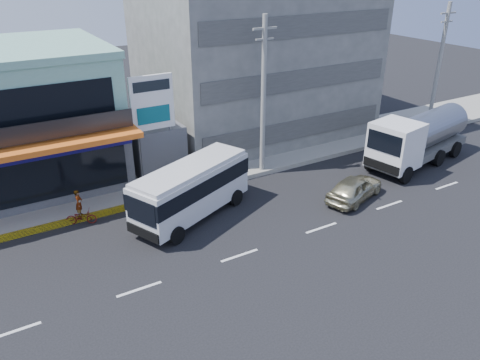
# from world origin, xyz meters

# --- Properties ---
(ground) EXTENTS (120.00, 120.00, 0.00)m
(ground) POSITION_xyz_m (0.00, 0.00, 0.00)
(ground) COLOR black
(ground) RESTS_ON ground
(sidewalk) EXTENTS (70.00, 5.00, 0.30)m
(sidewalk) POSITION_xyz_m (5.00, 9.50, 0.15)
(sidewalk) COLOR gray
(sidewalk) RESTS_ON ground
(shop_building) EXTENTS (12.40, 11.70, 8.00)m
(shop_building) POSITION_xyz_m (-8.00, 13.95, 4.00)
(shop_building) COLOR #45464A
(shop_building) RESTS_ON ground
(concrete_building) EXTENTS (16.00, 12.00, 14.00)m
(concrete_building) POSITION_xyz_m (10.00, 15.00, 7.00)
(concrete_building) COLOR gray
(concrete_building) RESTS_ON ground
(gap_structure) EXTENTS (3.00, 6.00, 3.50)m
(gap_structure) POSITION_xyz_m (0.00, 12.00, 1.75)
(gap_structure) COLOR #45464A
(gap_structure) RESTS_ON ground
(satellite_dish) EXTENTS (1.50, 1.50, 0.15)m
(satellite_dish) POSITION_xyz_m (0.00, 11.00, 3.58)
(satellite_dish) COLOR slate
(satellite_dish) RESTS_ON gap_structure
(billboard) EXTENTS (2.60, 0.18, 6.90)m
(billboard) POSITION_xyz_m (-0.50, 9.20, 4.93)
(billboard) COLOR gray
(billboard) RESTS_ON ground
(utility_pole_near) EXTENTS (1.60, 0.30, 10.00)m
(utility_pole_near) POSITION_xyz_m (6.00, 7.40, 5.15)
(utility_pole_near) COLOR #999993
(utility_pole_near) RESTS_ON ground
(utility_pole_far) EXTENTS (1.60, 0.30, 10.00)m
(utility_pole_far) POSITION_xyz_m (22.00, 7.40, 5.15)
(utility_pole_far) COLOR #999993
(utility_pole_far) RESTS_ON ground
(minibus) EXTENTS (7.61, 5.07, 3.05)m
(minibus) POSITION_xyz_m (-0.34, 4.54, 1.82)
(minibus) COLOR silver
(minibus) RESTS_ON ground
(sedan) EXTENTS (4.63, 2.99, 1.47)m
(sedan) POSITION_xyz_m (8.71, 1.60, 0.73)
(sedan) COLOR beige
(sedan) RESTS_ON ground
(tanker_truck) EXTENTS (9.29, 4.31, 3.53)m
(tanker_truck) POSITION_xyz_m (15.94, 3.49, 1.90)
(tanker_truck) COLOR white
(tanker_truck) RESTS_ON ground
(motorcycle_rider) EXTENTS (1.66, 1.13, 2.02)m
(motorcycle_rider) POSITION_xyz_m (-5.80, 6.80, 0.67)
(motorcycle_rider) COLOR #530D0B
(motorcycle_rider) RESTS_ON ground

